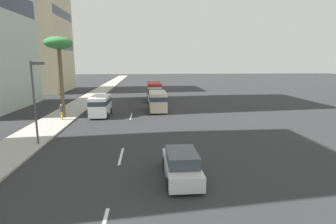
# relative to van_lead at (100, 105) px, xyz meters

# --- Properties ---
(ground_plane) EXTENTS (198.00, 198.00, 0.00)m
(ground_plane) POSITION_rel_van_lead_xyz_m (6.54, -3.50, -1.32)
(ground_plane) COLOR #2D2D30
(sidewalk_right) EXTENTS (162.00, 3.68, 0.15)m
(sidewalk_right) POSITION_rel_van_lead_xyz_m (6.54, 4.26, -1.25)
(sidewalk_right) COLOR #B2ADA3
(sidewalk_right) RESTS_ON ground_plane
(lane_stripe_mid) EXTENTS (3.20, 0.16, 0.01)m
(lane_stripe_mid) POSITION_rel_van_lead_xyz_m (-13.64, -3.50, -1.32)
(lane_stripe_mid) COLOR silver
(lane_stripe_mid) RESTS_ON ground_plane
(lane_stripe_far) EXTENTS (3.20, 0.16, 0.01)m
(lane_stripe_far) POSITION_rel_van_lead_xyz_m (-0.71, -3.50, -1.32)
(lane_stripe_far) COLOR silver
(lane_stripe_far) RESTS_ON ground_plane
(van_lead) EXTENTS (4.84, 2.07, 2.30)m
(van_lead) POSITION_rel_van_lead_xyz_m (0.00, 0.00, 0.00)
(van_lead) COLOR white
(van_lead) RESTS_ON ground_plane
(car_second) EXTENTS (4.51, 1.80, 1.54)m
(car_second) POSITION_rel_van_lead_xyz_m (-17.30, -7.04, -0.59)
(car_second) COLOR silver
(car_second) RESTS_ON ground_plane
(van_third) EXTENTS (5.32, 2.23, 2.44)m
(van_third) POSITION_rel_van_lead_xyz_m (2.48, -6.70, 0.08)
(van_third) COLOR beige
(van_third) RESTS_ON ground_plane
(minibus_fourth) EXTENTS (6.43, 2.28, 2.86)m
(minibus_fourth) POSITION_rel_van_lead_xyz_m (11.99, -6.57, 0.25)
(minibus_fourth) COLOR silver
(minibus_fourth) RESTS_ON ground_plane
(pedestrian_near_lamp) EXTENTS (0.33, 0.38, 1.67)m
(pedestrian_near_lamp) POSITION_rel_van_lead_xyz_m (-2.43, 3.65, -0.25)
(pedestrian_near_lamp) COLOR gold
(pedestrian_near_lamp) RESTS_ON sidewalk_right
(palm_tree) EXTENTS (2.94, 2.94, 8.65)m
(palm_tree) POSITION_rel_van_lead_xyz_m (-0.98, 3.86, 6.41)
(palm_tree) COLOR brown
(palm_tree) RESTS_ON sidewalk_right
(street_lamp) EXTENTS (0.24, 0.97, 6.06)m
(street_lamp) POSITION_rel_van_lead_xyz_m (-10.97, 2.70, 2.63)
(street_lamp) COLOR #4C4C51
(street_lamp) RESTS_ON sidewalk_right
(office_tower_far) EXTENTS (13.66, 10.96, 34.87)m
(office_tower_far) POSITION_rel_van_lead_xyz_m (27.64, 16.81, 16.12)
(office_tower_far) COLOR beige
(office_tower_far) RESTS_ON ground_plane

